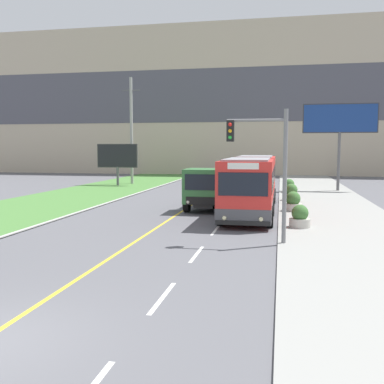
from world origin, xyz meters
TOP-DOWN VIEW (x-y plane):
  - lane_marking_centre at (0.35, 1.88)m, footprint 2.88×140.00m
  - apartment_block_background at (0.00, 56.46)m, footprint 80.00×8.04m
  - city_bus at (3.96, 18.70)m, footprint 2.63×12.88m
  - dump_truck at (1.43, 18.82)m, footprint 2.48×6.61m
  - car_distant at (1.37, 31.89)m, footprint 1.80×4.30m
  - utility_pole_far at (-9.14, 36.00)m, footprint 1.80×0.28m
  - traffic_light_mast at (5.01, 9.90)m, footprint 2.28×0.32m
  - billboard_large at (10.33, 31.98)m, footprint 6.01×0.24m
  - billboard_small at (-9.84, 33.80)m, footprint 4.01×0.24m
  - planter_round_near at (6.46, 13.46)m, footprint 0.95×0.95m
  - planter_round_second at (6.30, 18.80)m, footprint 1.04×1.04m
  - planter_round_third at (6.32, 24.13)m, footprint 1.05×1.05m
  - planter_round_far at (6.27, 29.47)m, footprint 1.02×1.02m

SIDE VIEW (x-z plane):
  - lane_marking_centre at x=0.35m, z-range 0.00..0.01m
  - planter_round_near at x=6.46m, z-range 0.01..1.05m
  - planter_round_far at x=6.27m, z-range 0.01..1.10m
  - planter_round_second at x=6.30m, z-range 0.01..1.13m
  - planter_round_third at x=6.32m, z-range 0.01..1.14m
  - car_distant at x=1.37m, z-range -0.04..1.41m
  - dump_truck at x=1.43m, z-range 0.00..2.48m
  - city_bus at x=3.96m, z-range 0.03..3.17m
  - billboard_small at x=-9.84m, z-range 0.78..4.79m
  - traffic_light_mast at x=5.01m, z-range 0.73..5.84m
  - utility_pole_far at x=-9.14m, z-range 0.06..10.64m
  - billboard_large at x=10.33m, z-range 2.14..9.45m
  - apartment_block_background at x=0.00m, z-range 0.00..20.10m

